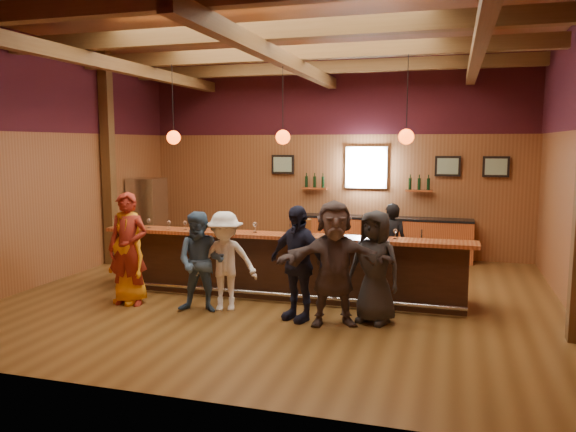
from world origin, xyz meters
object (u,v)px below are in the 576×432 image
(customer_dark, at_px, (375,267))
(customer_orange, at_px, (128,257))
(customer_white, at_px, (225,261))
(ice_bucket, at_px, (305,226))
(stainless_fridge, at_px, (148,217))
(customer_brown, at_px, (334,263))
(bartender, at_px, (392,244))
(customer_redvest, at_px, (128,249))
(bottle_a, at_px, (303,225))
(bar_counter, at_px, (286,265))
(back_bar_cabinet, at_px, (381,237))
(customer_denim, at_px, (201,262))
(customer_navy, at_px, (297,263))

(customer_dark, bearing_deg, customer_orange, -159.04)
(customer_white, bearing_deg, ice_bucket, 27.10)
(customer_dark, bearing_deg, stainless_fridge, 167.65)
(customer_white, bearing_deg, customer_brown, -22.63)
(customer_orange, bearing_deg, bartender, 50.33)
(customer_orange, bearing_deg, customer_redvest, -37.60)
(customer_brown, relative_size, bottle_a, 5.11)
(bar_counter, relative_size, customer_dark, 3.82)
(stainless_fridge, distance_m, customer_orange, 4.09)
(customer_redvest, distance_m, bartender, 4.68)
(customer_brown, bearing_deg, customer_orange, 158.74)
(stainless_fridge, relative_size, ice_bucket, 7.33)
(customer_redvest, distance_m, customer_white, 1.62)
(stainless_fridge, height_order, bartender, stainless_fridge)
(customer_brown, relative_size, bartender, 1.19)
(bar_counter, distance_m, stainless_fridge, 4.81)
(customer_dark, distance_m, ice_bucket, 1.63)
(back_bar_cabinet, height_order, bartender, bartender)
(customer_brown, xyz_separation_m, ice_bucket, (-0.74, 1.17, 0.33))
(customer_denim, bearing_deg, customer_redvest, 169.79)
(customer_navy, relative_size, customer_brown, 0.95)
(customer_dark, bearing_deg, bartender, 109.17)
(customer_navy, xyz_separation_m, bottle_a, (-0.21, 1.12, 0.39))
(customer_white, bearing_deg, customer_denim, -164.64)
(customer_white, relative_size, customer_navy, 0.91)
(customer_white, distance_m, customer_dark, 2.32)
(customer_white, relative_size, bottle_a, 4.42)
(back_bar_cabinet, distance_m, customer_orange, 5.95)
(bar_counter, relative_size, customer_brown, 3.50)
(stainless_fridge, bearing_deg, customer_navy, -38.73)
(customer_navy, bearing_deg, customer_white, -162.14)
(customer_redvest, distance_m, customer_dark, 3.93)
(customer_orange, bearing_deg, customer_white, 21.47)
(ice_bucket, bearing_deg, bartender, 47.83)
(stainless_fridge, height_order, customer_brown, same)
(customer_navy, distance_m, bottle_a, 1.21)
(bar_counter, xyz_separation_m, customer_denim, (-0.98, -1.33, 0.26))
(customer_dark, bearing_deg, customer_navy, -151.12)
(customer_redvest, distance_m, customer_brown, 3.38)
(customer_orange, relative_size, customer_brown, 0.85)
(stainless_fridge, bearing_deg, customer_brown, -36.14)
(stainless_fridge, relative_size, bartender, 1.19)
(customer_dark, bearing_deg, customer_brown, -134.66)
(customer_redvest, height_order, customer_dark, customer_redvest)
(customer_orange, bearing_deg, customer_navy, 17.39)
(customer_redvest, bearing_deg, customer_orange, 118.31)
(stainless_fridge, xyz_separation_m, customer_navy, (4.67, -3.74, -0.05))
(customer_brown, distance_m, customer_dark, 0.61)
(customer_orange, distance_m, ice_bucket, 2.92)
(customer_brown, distance_m, ice_bucket, 1.43)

